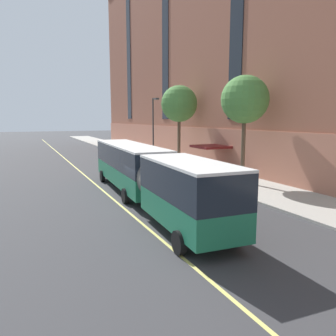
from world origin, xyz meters
TOP-DOWN VIEW (x-y plane):
  - ground_plane at (0.00, 0.00)m, footprint 260.00×260.00m
  - sidewalk at (9.72, 3.00)m, footprint 5.60×160.00m
  - city_bus at (0.40, 0.98)m, footprint 3.71×20.04m
  - parked_car_white_0 at (5.59, 18.73)m, footprint 2.03×4.78m
  - parked_car_black_2 at (5.80, 7.57)m, footprint 1.94×4.43m
  - parked_car_black_3 at (5.59, 29.49)m, footprint 2.01×4.77m
  - street_tree_mid_block at (9.96, 3.34)m, footprint 3.88×3.88m
  - street_tree_far_uptown at (9.96, 15.28)m, footprint 4.13×4.13m
  - street_lamp at (7.52, 16.98)m, footprint 0.36×1.48m
  - lane_centerline at (-1.31, 3.00)m, footprint 0.16×140.00m

SIDE VIEW (x-z plane):
  - ground_plane at x=0.00m, z-range 0.00..0.00m
  - lane_centerline at x=-1.31m, z-range 0.00..0.01m
  - sidewalk at x=9.72m, z-range 0.00..0.15m
  - parked_car_black_2 at x=5.80m, z-range 0.00..1.56m
  - parked_car_white_0 at x=5.59m, z-range 0.00..1.56m
  - parked_car_black_3 at x=5.59m, z-range 0.00..1.56m
  - city_bus at x=0.40m, z-range 0.29..3.82m
  - street_lamp at x=7.52m, z-range 0.95..8.58m
  - street_tree_mid_block at x=9.96m, z-range 2.55..11.30m
  - street_tree_far_uptown at x=9.96m, z-range 2.55..11.57m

